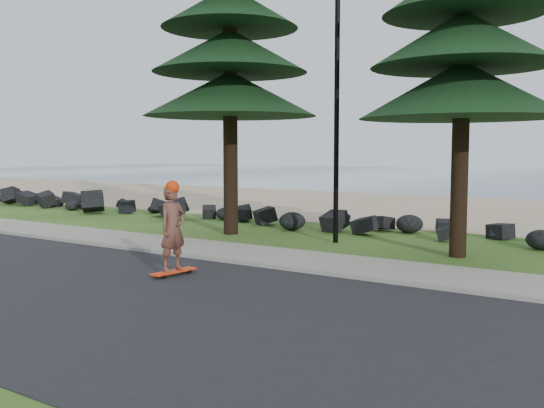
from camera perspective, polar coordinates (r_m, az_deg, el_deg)
name	(u,v)px	position (r m, az deg, el deg)	size (l,w,h in m)	color
ground	(272,260)	(14.20, -0.04, -5.26)	(160.00, 160.00, 0.00)	#2E581B
road	(127,298)	(10.83, -13.53, -8.60)	(160.00, 7.00, 0.02)	black
kerb	(249,263)	(13.46, -2.18, -5.61)	(160.00, 0.20, 0.10)	gray
sidewalk	(276,257)	(14.36, 0.40, -4.98)	(160.00, 2.00, 0.08)	gray
beach_sand	(457,210)	(27.37, 17.06, -0.51)	(160.00, 15.00, 0.01)	tan
seawall_boulders	(372,233)	(19.06, 9.35, -2.69)	(60.00, 2.40, 1.10)	black
lamp_post	(337,92)	(16.81, 6.13, 10.46)	(0.25, 0.14, 8.14)	black
skateboarder	(173,229)	(12.34, -9.31, -2.32)	(0.48, 1.06, 1.93)	#EF370E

